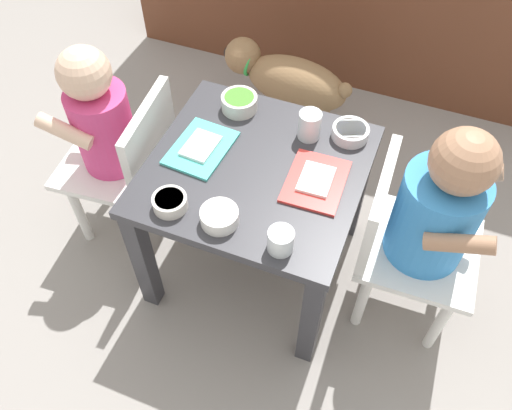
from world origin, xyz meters
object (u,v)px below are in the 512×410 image
(dog, at_px, (287,80))
(water_cup_left, at_px, (281,242))
(cereal_bowl_left_side, at_px, (219,216))
(veggie_bowl_far, at_px, (170,202))
(dining_table, at_px, (256,189))
(cereal_bowl_right_side, at_px, (350,132))
(veggie_bowl_near, at_px, (239,102))
(seated_child_left, at_px, (108,129))
(seated_child_right, at_px, (432,214))
(water_cup_right, at_px, (309,127))
(food_tray_left, at_px, (201,147))
(food_tray_right, at_px, (316,181))

(dog, bearing_deg, water_cup_left, -72.31)
(cereal_bowl_left_side, distance_m, veggie_bowl_far, 0.12)
(dining_table, xyz_separation_m, cereal_bowl_right_side, (0.18, 0.18, 0.10))
(dog, distance_m, veggie_bowl_near, 0.46)
(seated_child_left, height_order, cereal_bowl_left_side, seated_child_left)
(dining_table, height_order, seated_child_right, seated_child_right)
(seated_child_left, xyz_separation_m, cereal_bowl_left_side, (0.40, -0.18, 0.04))
(dining_table, bearing_deg, water_cup_right, 60.01)
(food_tray_left, bearing_deg, cereal_bowl_right_side, 28.12)
(dining_table, bearing_deg, cereal_bowl_left_side, -94.66)
(cereal_bowl_left_side, bearing_deg, cereal_bowl_right_side, 61.55)
(dining_table, bearing_deg, dog, 101.17)
(dining_table, height_order, water_cup_right, water_cup_right)
(water_cup_right, bearing_deg, veggie_bowl_near, 171.29)
(seated_child_right, distance_m, veggie_bowl_near, 0.56)
(water_cup_right, bearing_deg, food_tray_right, -65.72)
(water_cup_right, bearing_deg, cereal_bowl_right_side, 20.02)
(seated_child_left, relative_size, food_tray_right, 3.63)
(water_cup_right, bearing_deg, food_tray_left, -148.80)
(food_tray_left, bearing_deg, food_tray_right, -0.00)
(food_tray_right, bearing_deg, cereal_bowl_left_side, -131.13)
(cereal_bowl_right_side, xyz_separation_m, veggie_bowl_near, (-0.30, -0.00, 0.01))
(dining_table, xyz_separation_m, water_cup_left, (0.13, -0.20, 0.10))
(dining_table, height_order, veggie_bowl_far, veggie_bowl_far)
(dog, bearing_deg, veggie_bowl_near, -90.32)
(food_tray_right, height_order, veggie_bowl_near, veggie_bowl_near)
(dining_table, bearing_deg, water_cup_left, -55.97)
(dining_table, xyz_separation_m, food_tray_left, (-0.15, 0.01, 0.09))
(food_tray_left, distance_m, food_tray_right, 0.30)
(seated_child_right, xyz_separation_m, water_cup_right, (-0.34, 0.12, 0.04))
(dog, xyz_separation_m, food_tray_left, (-0.03, -0.58, 0.21))
(food_tray_left, xyz_separation_m, cereal_bowl_left_side, (0.13, -0.19, 0.01))
(dining_table, relative_size, cereal_bowl_right_side, 5.60)
(food_tray_right, relative_size, water_cup_right, 2.39)
(dining_table, distance_m, dog, 0.61)
(food_tray_left, bearing_deg, seated_child_right, 1.67)
(seated_child_right, height_order, veggie_bowl_far, seated_child_right)
(seated_child_right, relative_size, water_cup_left, 11.63)
(veggie_bowl_far, xyz_separation_m, cereal_bowl_right_side, (0.32, 0.37, -0.00))
(seated_child_right, xyz_separation_m, dog, (-0.54, 0.56, -0.19))
(dog, height_order, water_cup_left, water_cup_left)
(veggie_bowl_far, relative_size, veggie_bowl_near, 0.84)
(seated_child_left, xyz_separation_m, dog, (0.30, 0.58, -0.18))
(food_tray_left, distance_m, water_cup_left, 0.35)
(seated_child_left, relative_size, cereal_bowl_left_side, 7.53)
(food_tray_left, xyz_separation_m, veggie_bowl_far, (0.01, -0.19, 0.01))
(dog, height_order, veggie_bowl_far, veggie_bowl_far)
(seated_child_left, distance_m, cereal_bowl_left_side, 0.44)
(seated_child_right, distance_m, cereal_bowl_right_side, 0.29)
(dog, height_order, water_cup_right, water_cup_right)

